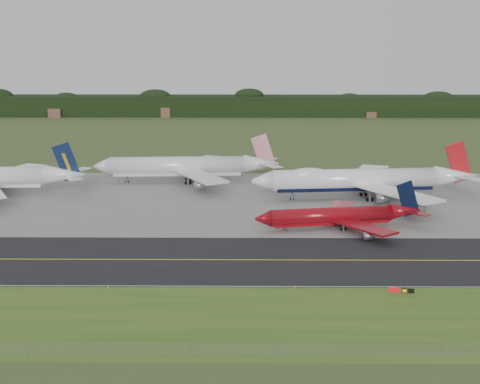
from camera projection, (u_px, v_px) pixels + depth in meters
name	position (u px, v px, depth m)	size (l,w,h in m)	color
ground	(293.00, 254.00, 143.28)	(600.00, 600.00, 0.00)	#3C5126
grass_verge	(308.00, 321.00, 109.14)	(400.00, 30.00, 0.01)	#395A1A
taxiway	(294.00, 260.00, 139.37)	(400.00, 32.00, 0.02)	black
apron	(281.00, 199.00, 193.02)	(400.00, 78.00, 0.01)	slate
taxiway_centreline	(294.00, 260.00, 139.37)	(400.00, 0.40, 0.00)	yellow
taxiway_edge_line	(300.00, 286.00, 124.25)	(400.00, 0.25, 0.00)	silver
perimeter_fence	(316.00, 350.00, 96.22)	(320.00, 0.10, 320.00)	slate
horizon_treeline	(263.00, 107.00, 409.10)	(700.00, 25.00, 12.00)	black
jet_ba_747	(362.00, 180.00, 192.14)	(66.38, 54.69, 16.68)	white
jet_red_737	(340.00, 216.00, 162.40)	(41.90, 33.71, 11.35)	maroon
jet_star_tail	(187.00, 166.00, 214.89)	(59.69, 49.91, 15.75)	silver
taxiway_sign	(401.00, 290.00, 119.46)	(4.49, 1.06, 1.52)	slate
edge_marker_left	(109.00, 287.00, 123.55)	(0.16, 0.16, 0.50)	yellow
edge_marker_center	(295.00, 287.00, 123.24)	(0.16, 0.16, 0.50)	yellow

